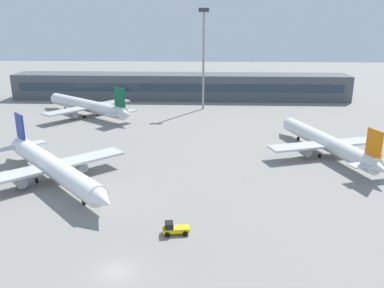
% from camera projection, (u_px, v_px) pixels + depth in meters
% --- Properties ---
extents(ground_plane, '(400.00, 400.00, 0.00)m').
position_uv_depth(ground_plane, '(159.00, 157.00, 84.03)').
color(ground_plane, gray).
extents(terminal_building, '(120.04, 12.13, 9.00)m').
position_uv_depth(terminal_building, '(180.00, 86.00, 145.05)').
color(terminal_building, '#4C5156').
rests_on(terminal_building, ground_plane).
extents(airplane_near, '(29.86, 31.18, 9.87)m').
position_uv_depth(airplane_near, '(53.00, 167.00, 69.82)').
color(airplane_near, white).
rests_on(airplane_near, ground_plane).
extents(airplane_mid, '(26.16, 36.67, 9.32)m').
position_uv_depth(airplane_mid, '(325.00, 142.00, 85.06)').
color(airplane_mid, silver).
rests_on(airplane_mid, ground_plane).
extents(airplane_far, '(33.96, 28.52, 10.13)m').
position_uv_depth(airplane_far, '(86.00, 106.00, 119.54)').
color(airplane_far, silver).
rests_on(airplane_far, ground_plane).
extents(baggage_tug_yellow, '(3.79, 2.27, 1.75)m').
position_uv_depth(baggage_tug_yellow, '(174.00, 228.00, 53.73)').
color(baggage_tug_yellow, yellow).
rests_on(baggage_tug_yellow, ground_plane).
extents(floodlight_tower_west, '(3.20, 0.80, 31.15)m').
position_uv_depth(floodlight_tower_west, '(203.00, 53.00, 124.20)').
color(floodlight_tower_west, gray).
rests_on(floodlight_tower_west, ground_plane).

